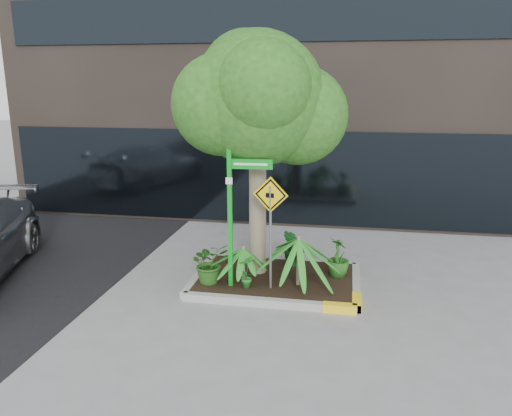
# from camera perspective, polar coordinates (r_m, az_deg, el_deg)

# --- Properties ---
(ground) EXTENTS (80.00, 80.00, 0.00)m
(ground) POSITION_cam_1_polar(r_m,az_deg,el_deg) (10.02, 0.91, -9.18)
(ground) COLOR gray
(ground) RESTS_ON ground
(planter) EXTENTS (3.35, 2.36, 0.15)m
(planter) POSITION_cam_1_polar(r_m,az_deg,el_deg) (10.20, 2.47, -8.14)
(planter) COLOR #9E9E99
(planter) RESTS_ON ground
(tree) EXTENTS (3.34, 2.97, 5.01)m
(tree) POSITION_cam_1_polar(r_m,az_deg,el_deg) (9.78, 0.20, 12.35)
(tree) COLOR gray
(tree) RESTS_ON ground
(palm_front) EXTENTS (1.12, 1.12, 1.25)m
(palm_front) POSITION_cam_1_polar(r_m,az_deg,el_deg) (9.53, 4.91, -3.51)
(palm_front) COLOR gray
(palm_front) RESTS_ON ground
(palm_left) EXTENTS (0.83, 0.83, 0.92)m
(palm_left) POSITION_cam_1_polar(r_m,az_deg,el_deg) (9.75, -1.44, -4.59)
(palm_left) COLOR gray
(palm_left) RESTS_ON ground
(palm_back) EXTENTS (0.73, 0.73, 0.81)m
(palm_back) POSITION_cam_1_polar(r_m,az_deg,el_deg) (10.61, 4.33, -3.52)
(palm_back) COLOR gray
(palm_back) RESTS_ON ground
(shrub_a) EXTENTS (1.02, 1.02, 0.82)m
(shrub_a) POSITION_cam_1_polar(r_m,az_deg,el_deg) (9.82, -5.31, -6.24)
(shrub_a) COLOR #235418
(shrub_a) RESTS_ON planter
(shrub_b) EXTENTS (0.63, 0.63, 0.81)m
(shrub_b) POSITION_cam_1_polar(r_m,az_deg,el_deg) (10.23, 9.40, -5.54)
(shrub_b) COLOR #225A1B
(shrub_b) RESTS_ON planter
(shrub_c) EXTENTS (0.48, 0.48, 0.65)m
(shrub_c) POSITION_cam_1_polar(r_m,az_deg,el_deg) (9.58, -1.04, -7.26)
(shrub_c) COLOR #247726
(shrub_c) RESTS_ON planter
(shrub_d) EXTENTS (0.59, 0.59, 0.82)m
(shrub_d) POSITION_cam_1_polar(r_m,az_deg,el_deg) (10.65, 4.18, -4.55)
(shrub_d) COLOR #18561F
(shrub_d) RESTS_ON planter
(street_sign_post) EXTENTS (0.86, 0.85, 2.89)m
(street_sign_post) POSITION_cam_1_polar(r_m,az_deg,el_deg) (9.33, -2.60, 0.62)
(street_sign_post) COLOR #0E9A20
(street_sign_post) RESTS_ON ground
(cattle_sign) EXTENTS (0.66, 0.14, 2.17)m
(cattle_sign) POSITION_cam_1_polar(r_m,az_deg,el_deg) (9.16, 1.67, -0.72)
(cattle_sign) COLOR slate
(cattle_sign) RESTS_ON ground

